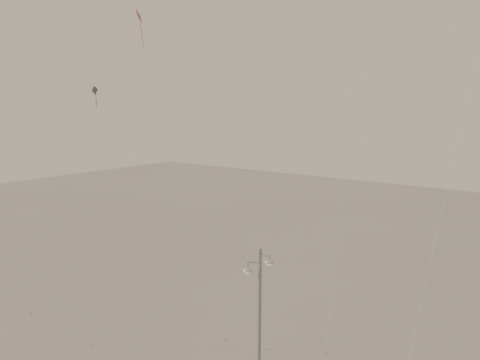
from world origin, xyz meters
The scene contains 5 objects.
street_lamp centered at (4.85, 1.52, 4.88)m, with size 1.57×0.82×9.15m.
kite_1 centered at (-2.68, 5.15, 19.46)m, with size 9.04×4.47×26.80m.
kite_3 centered at (-5.27, 0.41, 15.97)m, with size 7.36×8.07×20.99m.
kite_5 centered at (0.02, 21.19, 23.64)m, with size 5.30×15.18×33.11m.
kite_6 centered at (-14.65, 5.74, 12.67)m, with size 3.48×4.59×17.10m.
Camera 1 is at (18.98, -18.36, 16.13)m, focal length 40.00 mm.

